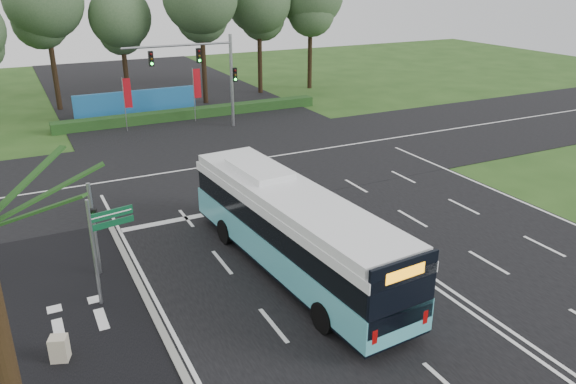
% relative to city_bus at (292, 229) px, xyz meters
% --- Properties ---
extents(ground, '(120.00, 120.00, 0.00)m').
position_rel_city_bus_xyz_m(ground, '(4.27, 1.86, -1.86)').
color(ground, '#254717').
rests_on(ground, ground).
extents(road_main, '(20.00, 120.00, 0.04)m').
position_rel_city_bus_xyz_m(road_main, '(4.27, 1.86, -1.84)').
color(road_main, black).
rests_on(road_main, ground).
extents(road_cross, '(120.00, 14.00, 0.05)m').
position_rel_city_bus_xyz_m(road_cross, '(4.27, 13.86, -1.84)').
color(road_cross, black).
rests_on(road_cross, ground).
extents(bike_path, '(5.00, 18.00, 0.06)m').
position_rel_city_bus_xyz_m(bike_path, '(-8.23, -1.14, -1.83)').
color(bike_path, black).
rests_on(bike_path, ground).
extents(kerb_strip, '(0.25, 18.00, 0.12)m').
position_rel_city_bus_xyz_m(kerb_strip, '(-5.83, -1.14, -1.80)').
color(kerb_strip, gray).
rests_on(kerb_strip, ground).
extents(city_bus, '(3.61, 13.05, 3.70)m').
position_rel_city_bus_xyz_m(city_bus, '(0.00, 0.00, 0.00)').
color(city_bus, '#52B3BE').
rests_on(city_bus, ground).
extents(pedestrian_signal, '(0.36, 0.44, 3.91)m').
position_rel_city_bus_xyz_m(pedestrian_signal, '(-7.02, 3.15, 0.27)').
color(pedestrian_signal, gray).
rests_on(pedestrian_signal, ground).
extents(street_sign, '(1.59, 0.38, 4.14)m').
position_rel_city_bus_xyz_m(street_sign, '(-7.02, 0.96, 0.74)').
color(street_sign, gray).
rests_on(street_sign, ground).
extents(utility_cabinet, '(0.65, 0.60, 0.88)m').
position_rel_city_bus_xyz_m(utility_cabinet, '(-9.03, -1.82, -1.42)').
color(utility_cabinet, '#C2B69C').
rests_on(utility_cabinet, ground).
extents(banner_flag_left, '(0.60, 0.18, 4.10)m').
position_rel_city_bus_xyz_m(banner_flag_left, '(-1.27, 24.49, 0.83)').
color(banner_flag_left, gray).
rests_on(banner_flag_left, ground).
extents(banner_flag_mid, '(0.64, 0.07, 4.30)m').
position_rel_city_bus_xyz_m(banner_flag_mid, '(4.31, 25.10, 0.95)').
color(banner_flag_mid, gray).
rests_on(banner_flag_mid, ground).
extents(traffic_light_gantry, '(8.41, 0.28, 7.00)m').
position_rel_city_bus_xyz_m(traffic_light_gantry, '(4.48, 22.36, 2.80)').
color(traffic_light_gantry, gray).
rests_on(traffic_light_gantry, ground).
extents(hedge, '(22.00, 1.20, 0.80)m').
position_rel_city_bus_xyz_m(hedge, '(4.27, 26.36, -1.46)').
color(hedge, '#183C15').
rests_on(hedge, ground).
extents(blue_hoarding, '(10.00, 0.30, 2.20)m').
position_rel_city_bus_xyz_m(blue_hoarding, '(0.27, 28.86, -0.76)').
color(blue_hoarding, '#1C5E99').
rests_on(blue_hoarding, ground).
extents(eucalyptus_row, '(41.43, 9.67, 12.58)m').
position_rel_city_bus_xyz_m(eucalyptus_row, '(3.47, 33.02, 6.74)').
color(eucalyptus_row, black).
rests_on(eucalyptus_row, ground).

